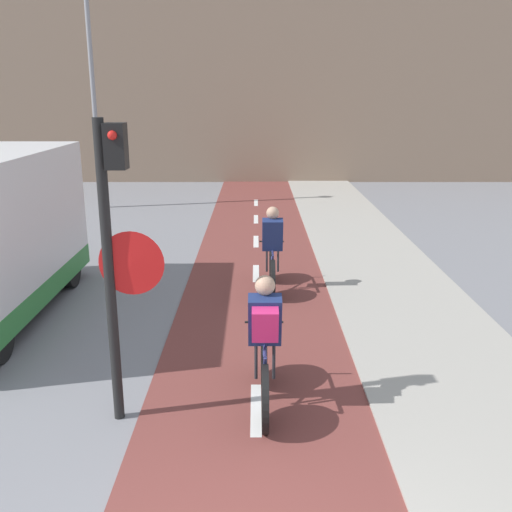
{
  "coord_description": "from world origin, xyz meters",
  "views": [
    {
      "loc": [
        0.0,
        -2.66,
        3.43
      ],
      "look_at": [
        0.0,
        5.12,
        1.2
      ],
      "focal_mm": 40.0,
      "sensor_mm": 36.0,
      "label": 1
    }
  ],
  "objects_px": {
    "street_lamp_far": "(92,70)",
    "cyclist_far": "(272,254)",
    "traffic_light_pole": "(115,242)",
    "cyclist_near": "(265,348)"
  },
  "relations": [
    {
      "from": "street_lamp_far",
      "to": "traffic_light_pole",
      "type": "bearing_deg",
      "value": -74.17
    },
    {
      "from": "street_lamp_far",
      "to": "cyclist_far",
      "type": "height_order",
      "value": "street_lamp_far"
    },
    {
      "from": "cyclist_near",
      "to": "cyclist_far",
      "type": "height_order",
      "value": "cyclist_near"
    },
    {
      "from": "cyclist_far",
      "to": "cyclist_near",
      "type": "bearing_deg",
      "value": -92.79
    },
    {
      "from": "street_lamp_far",
      "to": "cyclist_near",
      "type": "bearing_deg",
      "value": -67.32
    },
    {
      "from": "traffic_light_pole",
      "to": "street_lamp_far",
      "type": "bearing_deg",
      "value": 105.83
    },
    {
      "from": "street_lamp_far",
      "to": "cyclist_near",
      "type": "relative_size",
      "value": 3.87
    },
    {
      "from": "cyclist_far",
      "to": "traffic_light_pole",
      "type": "bearing_deg",
      "value": -112.09
    },
    {
      "from": "traffic_light_pole",
      "to": "cyclist_near",
      "type": "distance_m",
      "value": 1.98
    },
    {
      "from": "traffic_light_pole",
      "to": "street_lamp_far",
      "type": "relative_size",
      "value": 0.48
    }
  ]
}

